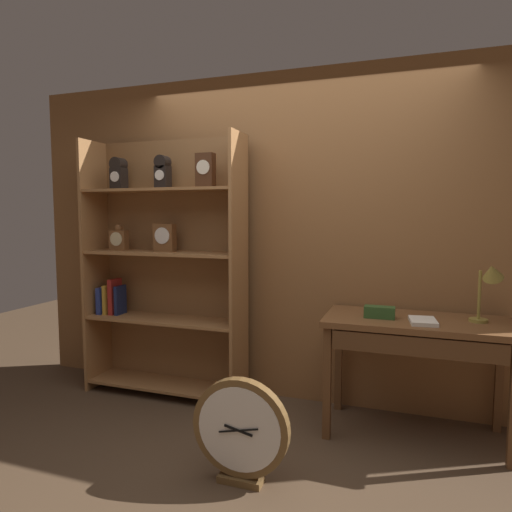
% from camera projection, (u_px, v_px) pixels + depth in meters
% --- Properties ---
extents(ground_plane, '(10.00, 10.00, 0.00)m').
position_uv_depth(ground_plane, '(241.00, 486.00, 2.48)').
color(ground_plane, '#4C3826').
extents(back_wood_panel, '(4.80, 0.05, 2.60)m').
position_uv_depth(back_wood_panel, '(299.00, 238.00, 3.56)').
color(back_wood_panel, brown).
rests_on(back_wood_panel, ground).
extents(bookshelf, '(1.35, 0.36, 2.10)m').
position_uv_depth(bookshelf, '(163.00, 267.00, 3.70)').
color(bookshelf, '#9E6B3D').
rests_on(bookshelf, ground).
extents(workbench, '(1.19, 0.59, 0.80)m').
position_uv_depth(workbench, '(416.00, 336.00, 2.97)').
color(workbench, brown).
rests_on(workbench, ground).
extents(desk_lamp, '(0.20, 0.20, 0.41)m').
position_uv_depth(desk_lamp, '(489.00, 280.00, 2.83)').
color(desk_lamp, olive).
rests_on(desk_lamp, workbench).
extents(toolbox_small, '(0.20, 0.09, 0.08)m').
position_uv_depth(toolbox_small, '(380.00, 312.00, 3.01)').
color(toolbox_small, '#2D5123').
rests_on(toolbox_small, workbench).
extents(open_repair_manual, '(0.18, 0.24, 0.02)m').
position_uv_depth(open_repair_manual, '(423.00, 321.00, 2.87)').
color(open_repair_manual, silver).
rests_on(open_repair_manual, workbench).
extents(round_clock_large, '(0.56, 0.11, 0.60)m').
position_uv_depth(round_clock_large, '(241.00, 430.00, 2.48)').
color(round_clock_large, brown).
rests_on(round_clock_large, ground).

